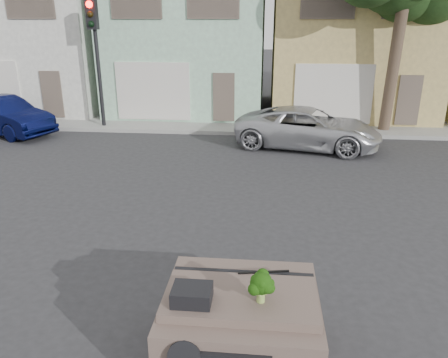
# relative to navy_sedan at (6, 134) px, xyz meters

# --- Properties ---
(ground_plane) EXTENTS (120.00, 120.00, 0.00)m
(ground_plane) POSITION_rel_navy_sedan_xyz_m (10.11, -8.34, 0.00)
(ground_plane) COLOR #303033
(ground_plane) RESTS_ON ground
(sidewalk) EXTENTS (40.00, 3.00, 0.15)m
(sidewalk) POSITION_rel_navy_sedan_xyz_m (10.11, 2.16, 0.07)
(sidewalk) COLOR gray
(sidewalk) RESTS_ON ground
(townhouse_white) EXTENTS (7.20, 8.20, 7.55)m
(townhouse_white) POSITION_rel_navy_sedan_xyz_m (-0.89, 6.16, 3.77)
(townhouse_white) COLOR silver
(townhouse_white) RESTS_ON ground
(townhouse_mint) EXTENTS (7.20, 8.20, 7.55)m
(townhouse_mint) POSITION_rel_navy_sedan_xyz_m (6.61, 6.16, 3.77)
(townhouse_mint) COLOR #9FCDAD
(townhouse_mint) RESTS_ON ground
(townhouse_tan) EXTENTS (7.20, 8.20, 7.55)m
(townhouse_tan) POSITION_rel_navy_sedan_xyz_m (14.11, 6.16, 3.77)
(townhouse_tan) COLOR tan
(townhouse_tan) RESTS_ON ground
(navy_sedan) EXTENTS (4.71, 3.16, 1.47)m
(navy_sedan) POSITION_rel_navy_sedan_xyz_m (0.00, 0.00, 0.00)
(navy_sedan) COLOR #070C36
(navy_sedan) RESTS_ON ground
(silver_pickup) EXTENTS (5.45, 3.36, 1.41)m
(silver_pickup) POSITION_rel_navy_sedan_xyz_m (11.85, -0.76, 0.00)
(silver_pickup) COLOR silver
(silver_pickup) RESTS_ON ground
(traffic_signal) EXTENTS (0.40, 0.40, 5.10)m
(traffic_signal) POSITION_rel_navy_sedan_xyz_m (3.61, 1.16, 2.55)
(traffic_signal) COLOR black
(traffic_signal) RESTS_ON ground
(tree_near) EXTENTS (4.40, 4.00, 8.50)m
(tree_near) POSITION_rel_navy_sedan_xyz_m (15.11, 1.46, 4.25)
(tree_near) COLOR #1B3414
(tree_near) RESTS_ON ground
(car_dashboard) EXTENTS (2.00, 1.80, 1.12)m
(car_dashboard) POSITION_rel_navy_sedan_xyz_m (10.11, -11.34, 0.56)
(car_dashboard) COLOR brown
(car_dashboard) RESTS_ON ground
(instrument_hump) EXTENTS (0.48, 0.38, 0.20)m
(instrument_hump) POSITION_rel_navy_sedan_xyz_m (9.53, -11.69, 1.22)
(instrument_hump) COLOR black
(instrument_hump) RESTS_ON car_dashboard
(wiper_arm) EXTENTS (0.69, 0.15, 0.02)m
(wiper_arm) POSITION_rel_navy_sedan_xyz_m (10.39, -10.96, 1.13)
(wiper_arm) COLOR black
(wiper_arm) RESTS_ON car_dashboard
(broccoli) EXTENTS (0.46, 0.46, 0.40)m
(broccoli) POSITION_rel_navy_sedan_xyz_m (10.36, -11.60, 1.32)
(broccoli) COLOR #143408
(broccoli) RESTS_ON car_dashboard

